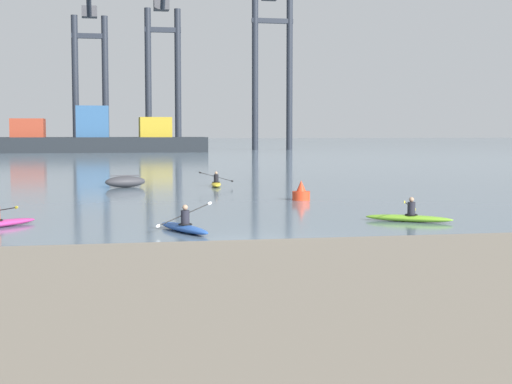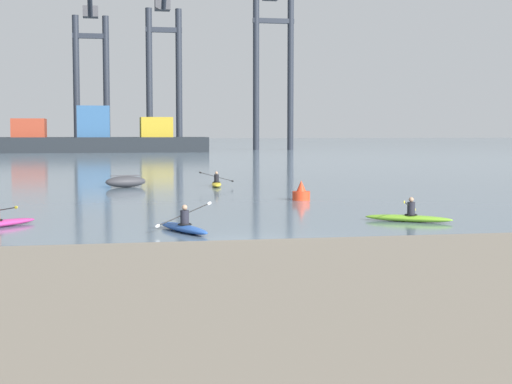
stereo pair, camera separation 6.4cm
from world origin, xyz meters
TOP-DOWN VIEW (x-y plane):
  - ground_plane at (0.00, 0.00)m, footprint 800.00×800.00m
  - container_barge at (-5.92, 111.21)m, footprint 38.18×8.20m
  - gantry_crane_west_mid at (-6.43, 123.59)m, footprint 6.61×19.43m
  - gantry_crane_east_mid at (6.79, 122.06)m, footprint 6.68×16.43m
  - gantry_crane_east at (27.68, 122.82)m, footprint 7.94×18.30m
  - capsized_dinghy at (-3.06, 25.85)m, footprint 2.81×1.84m
  - channel_buoy at (5.42, 14.85)m, footprint 0.90×0.90m
  - kayak_lime at (7.13, 4.84)m, footprint 3.16×2.39m
  - kayak_yellow at (2.62, 25.63)m, footprint 2.22×3.45m
  - kayak_blue at (-1.71, 3.44)m, footprint 2.07×3.39m
  - stone_quay at (0.00, -14.41)m, footprint 80.00×20.00m

SIDE VIEW (x-z plane):
  - ground_plane at x=0.00m, z-range 0.00..0.00m
  - kayak_yellow at x=2.62m, z-range -0.31..0.65m
  - kayak_blue at x=-1.71m, z-range -0.34..0.69m
  - kayak_lime at x=7.13m, z-range -0.30..0.65m
  - capsized_dinghy at x=-3.06m, z-range -0.03..0.73m
  - channel_buoy at x=5.42m, z-range -0.14..0.86m
  - stone_quay at x=0.00m, z-range 0.00..0.78m
  - container_barge at x=-5.92m, z-range -1.58..6.21m
  - gantry_crane_west_mid at x=-6.43m, z-range -0.48..34.80m
  - gantry_crane_east_mid at x=6.79m, z-range -1.31..37.11m
  - gantry_crane_east at x=27.68m, z-range -1.18..40.29m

